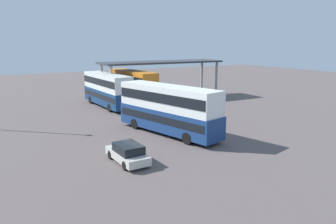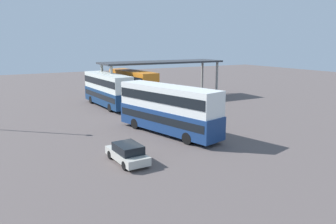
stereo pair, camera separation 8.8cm
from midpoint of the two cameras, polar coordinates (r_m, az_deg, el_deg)
ground_plane at (r=28.15m, az=4.78°, el=-4.77°), size 140.00×140.00×0.00m
double_decker_main at (r=29.28m, az=-0.10°, el=0.74°), size 5.05×11.22×4.36m
parked_hatchback at (r=22.84m, az=-7.12°, el=-7.10°), size 1.81×4.04×1.35m
double_decker_near_canopy at (r=42.61m, az=-10.56°, el=3.99°), size 3.00×10.63×4.19m
double_decker_mid_row at (r=44.81m, az=-6.27°, el=4.62°), size 3.14×10.29×4.35m
depot_canopy at (r=47.72m, az=-1.11°, el=8.31°), size 18.01×5.21×5.43m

